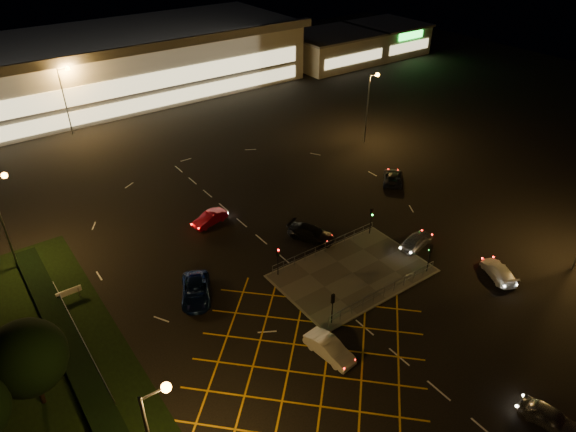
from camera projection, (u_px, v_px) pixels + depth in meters
ground at (323, 271)px, 49.91m from camera, size 180.00×180.00×0.00m
pedestrian_island at (353, 273)px, 49.49m from camera, size 14.00×9.00×0.12m
hedge at (62, 331)px, 42.42m from camera, size 2.00×26.00×1.00m
supermarket at (101, 66)px, 89.48m from camera, size 72.00×26.50×10.50m
retail_unit_a at (332, 48)px, 107.81m from camera, size 18.80×14.80×6.35m
retail_unit_b at (387, 37)px, 115.68m from camera, size 14.80×14.80×6.35m
streetlight_nw at (3, 209)px, 47.10m from camera, size 1.78×0.56×10.03m
streetlight_ne at (370, 98)px, 72.12m from camera, size 1.78×0.56×10.03m
streetlight_far_left at (66, 92)px, 74.54m from camera, size 1.78×0.56×10.03m
streetlight_far_right at (282, 47)px, 95.62m from camera, size 1.78×0.56×10.03m
signal_sw at (333, 303)px, 42.56m from camera, size 0.28×0.30×3.15m
signal_se at (430, 252)px, 48.48m from camera, size 0.28×0.30×3.15m
signal_nw at (278, 256)px, 48.03m from camera, size 0.28×0.30×3.15m
signal_ne at (371, 216)px, 53.95m from camera, size 0.28×0.30×3.15m
tree_e at (27, 358)px, 34.61m from camera, size 5.40×5.40×7.35m
car_near_silver at (551, 418)px, 35.22m from camera, size 2.48×4.38×1.41m
car_queue_white at (329, 348)px, 40.49m from camera, size 2.09×4.66×1.49m
car_left_blue at (196, 291)px, 46.28m from camera, size 4.68×5.99×1.51m
car_far_dkgrey at (311, 233)px, 54.10m from camera, size 4.18×5.54×1.49m
car_right_silver at (417, 241)px, 52.92m from camera, size 4.68×2.61×1.50m
car_circ_red at (210, 218)px, 56.60m from camera, size 4.40×2.33×1.38m
car_east_grey at (393, 177)px, 64.71m from camera, size 5.13×5.07×1.37m
car_approach_white at (499, 271)px, 48.82m from camera, size 3.62×4.89×1.32m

